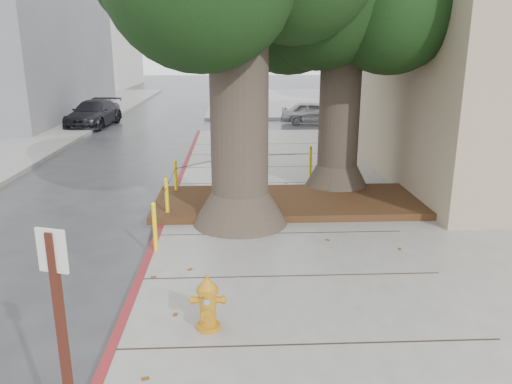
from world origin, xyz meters
TOP-DOWN VIEW (x-y plane):
  - ground at (0.00, 0.00)m, footprint 140.00×140.00m
  - sidewalk_far at (6.00, 30.00)m, footprint 16.00×20.00m
  - curb_red at (-2.00, 2.50)m, footprint 0.14×26.00m
  - planter_bed at (0.90, 3.90)m, footprint 6.40×2.60m
  - building_far_white at (-17.00, 45.00)m, footprint 12.00×18.00m
  - building_side_white at (16.00, 26.00)m, footprint 10.00×10.00m
  - bollard_ring at (-0.87, 4.38)m, footprint 3.79×5.39m
  - fire_hydrant at (-0.80, -1.56)m, footprint 0.41×0.36m
  - signpost at (-1.74, -4.17)m, footprint 0.23×0.09m
  - car_silver at (3.79, 18.44)m, footprint 3.56×1.79m
  - car_red at (9.70, 17.53)m, footprint 3.84×1.59m
  - car_dark at (-7.44, 18.07)m, footprint 2.25×4.64m

SIDE VIEW (x-z plane):
  - ground at x=0.00m, z-range 0.00..0.00m
  - sidewalk_far at x=6.00m, z-range 0.00..0.15m
  - curb_red at x=-2.00m, z-range -0.01..0.15m
  - planter_bed at x=0.90m, z-range 0.15..0.31m
  - fire_hydrant at x=-0.80m, z-range 0.14..0.92m
  - car_silver at x=3.79m, z-range 0.00..1.16m
  - car_red at x=9.70m, z-range 0.00..1.23m
  - car_dark at x=-7.44m, z-range 0.00..1.30m
  - bollard_ring at x=-0.87m, z-range 0.19..1.14m
  - signpost at x=-1.74m, z-range 0.31..2.72m
  - building_side_white at x=16.00m, z-range 0.00..9.00m
  - building_far_white at x=-17.00m, z-range 0.00..15.00m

